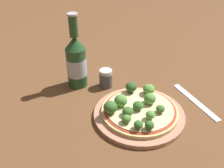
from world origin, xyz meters
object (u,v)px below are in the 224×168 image
at_px(beer_bottle, 76,61).
at_px(fork, 195,101).
at_px(pizza, 139,110).
at_px(pepper_shaker, 106,78).

bearing_deg(beer_bottle, fork, -53.25).
distance_m(beer_bottle, fork, 0.37).
distance_m(pizza, pepper_shaker, 0.17).
bearing_deg(pepper_shaker, fork, -55.98).
bearing_deg(pizza, fork, -18.25).
height_order(pizza, pepper_shaker, pepper_shaker).
xyz_separation_m(pizza, pepper_shaker, (0.02, 0.17, 0.01)).
distance_m(beer_bottle, pepper_shaker, 0.10).
bearing_deg(pepper_shaker, beer_bottle, 135.09).
relative_size(beer_bottle, fork, 1.21).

